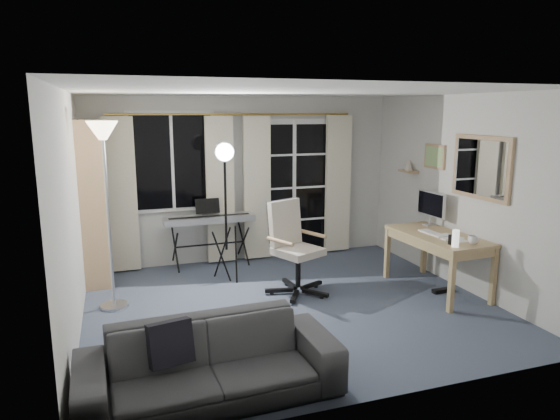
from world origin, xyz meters
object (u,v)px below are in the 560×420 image
object	(u,v)px
keyboard_piano	(209,220)
studio_light	(225,168)
torchiere_lamp	(104,159)
bookshelf	(92,206)
office_chair	(291,239)
monitor	(431,205)
sofa	(210,351)
mug	(473,239)
desk	(438,241)

from	to	relation	value
keyboard_piano	studio_light	world-z (taller)	studio_light
torchiere_lamp	studio_light	xyz separation A→B (m)	(1.41, 0.45, -0.19)
bookshelf	office_chair	bearing A→B (deg)	-28.75
office_chair	monitor	xyz separation A→B (m)	(1.91, -0.11, 0.32)
torchiere_lamp	sofa	world-z (taller)	torchiere_lamp
office_chair	studio_light	bearing A→B (deg)	114.92
mug	sofa	distance (m)	3.36
keyboard_piano	sofa	bearing A→B (deg)	-101.70
desk	mug	world-z (taller)	mug
keyboard_piano	desk	world-z (taller)	keyboard_piano
bookshelf	mug	xyz separation A→B (m)	(4.11, -2.29, -0.22)
mug	sofa	world-z (taller)	mug
bookshelf	keyboard_piano	bearing A→B (deg)	-0.34
keyboard_piano	sofa	size ratio (longest dim) A/B	0.63
keyboard_piano	desk	bearing A→B (deg)	-36.80
torchiere_lamp	mug	world-z (taller)	torchiere_lamp
studio_light	monitor	bearing A→B (deg)	-3.60
mug	office_chair	bearing A→B (deg)	149.76
studio_light	desk	xyz separation A→B (m)	(2.39, -1.15, -0.86)
sofa	keyboard_piano	bearing A→B (deg)	77.16
bookshelf	office_chair	world-z (taller)	bookshelf
bookshelf	desk	xyz separation A→B (m)	(4.01, -1.79, -0.37)
office_chair	torchiere_lamp	bearing A→B (deg)	152.28
bookshelf	monitor	world-z (taller)	bookshelf
bookshelf	desk	world-z (taller)	bookshelf
monitor	sofa	distance (m)	3.85
keyboard_piano	torchiere_lamp	bearing A→B (deg)	-141.26
torchiere_lamp	monitor	size ratio (longest dim) A/B	4.05
bookshelf	studio_light	size ratio (longest dim) A/B	1.13
bookshelf	torchiere_lamp	xyz separation A→B (m)	(0.21, -1.09, 0.69)
studio_light	desk	bearing A→B (deg)	-14.17
torchiere_lamp	keyboard_piano	bearing A→B (deg)	39.69
monitor	bookshelf	bearing A→B (deg)	159.60
office_chair	sofa	size ratio (longest dim) A/B	0.56
studio_light	office_chair	distance (m)	1.22
keyboard_piano	mug	distance (m)	3.46
desk	office_chair	bearing A→B (deg)	159.26
keyboard_piano	sofa	xyz separation A→B (m)	(-0.62, -3.25, -0.31)
desk	monitor	distance (m)	0.61
monitor	mug	xyz separation A→B (m)	(-0.10, -0.95, -0.21)
bookshelf	office_chair	size ratio (longest dim) A/B	1.85
office_chair	keyboard_piano	bearing A→B (deg)	98.08
keyboard_piano	bookshelf	bearing A→B (deg)	179.21
torchiere_lamp	monitor	distance (m)	4.06
bookshelf	mug	distance (m)	4.71
office_chair	desk	world-z (taller)	office_chair
mug	desk	bearing A→B (deg)	101.31
studio_light	mug	distance (m)	3.07
monitor	torchiere_lamp	bearing A→B (deg)	173.68
office_chair	sofa	world-z (taller)	office_chair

